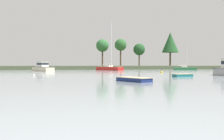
{
  "coord_description": "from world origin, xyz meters",
  "views": [
    {
      "loc": [
        -10.1,
        -9.59,
        1.52
      ],
      "look_at": [
        -2.78,
        30.28,
        0.63
      ],
      "focal_mm": 38.9,
      "sensor_mm": 36.0,
      "label": 1
    }
  ],
  "objects_px": {
    "dinghy_teal": "(183,76)",
    "mooring_buoy_yellow": "(162,72)",
    "sailboat_green": "(185,69)",
    "mooring_buoy_white": "(34,75)",
    "sailboat_red": "(109,69)",
    "dinghy_navy": "(134,80)",
    "cruiser_cream": "(42,69)"
  },
  "relations": [
    {
      "from": "dinghy_navy",
      "to": "cruiser_cream",
      "type": "bearing_deg",
      "value": 107.73
    },
    {
      "from": "dinghy_teal",
      "to": "sailboat_green",
      "type": "xyz_separation_m",
      "value": [
        19.29,
        36.92,
        0.07
      ]
    },
    {
      "from": "mooring_buoy_yellow",
      "to": "mooring_buoy_white",
      "type": "distance_m",
      "value": 23.48
    },
    {
      "from": "mooring_buoy_yellow",
      "to": "dinghy_teal",
      "type": "bearing_deg",
      "value": -102.2
    },
    {
      "from": "sailboat_red",
      "to": "mooring_buoy_white",
      "type": "bearing_deg",
      "value": -118.12
    },
    {
      "from": "mooring_buoy_white",
      "to": "sailboat_red",
      "type": "bearing_deg",
      "value": 61.88
    },
    {
      "from": "sailboat_green",
      "to": "mooring_buoy_yellow",
      "type": "height_order",
      "value": "sailboat_green"
    },
    {
      "from": "dinghy_teal",
      "to": "sailboat_red",
      "type": "bearing_deg",
      "value": 94.79
    },
    {
      "from": "dinghy_navy",
      "to": "sailboat_red",
      "type": "xyz_separation_m",
      "value": [
        5.3,
        43.63,
        0.13
      ]
    },
    {
      "from": "dinghy_navy",
      "to": "mooring_buoy_yellow",
      "type": "bearing_deg",
      "value": 62.3
    },
    {
      "from": "sailboat_red",
      "to": "mooring_buoy_white",
      "type": "relative_size",
      "value": 34.99
    },
    {
      "from": "dinghy_navy",
      "to": "dinghy_teal",
      "type": "xyz_separation_m",
      "value": [
        8.36,
        7.19,
        -0.01
      ]
    },
    {
      "from": "dinghy_navy",
      "to": "sailboat_green",
      "type": "distance_m",
      "value": 52.06
    },
    {
      "from": "sailboat_red",
      "to": "mooring_buoy_white",
      "type": "distance_m",
      "value": 33.57
    },
    {
      "from": "sailboat_green",
      "to": "sailboat_red",
      "type": "relative_size",
      "value": 0.62
    },
    {
      "from": "dinghy_navy",
      "to": "dinghy_teal",
      "type": "height_order",
      "value": "dinghy_navy"
    },
    {
      "from": "dinghy_teal",
      "to": "mooring_buoy_white",
      "type": "xyz_separation_m",
      "value": [
        -18.87,
        6.83,
        -0.07
      ]
    },
    {
      "from": "cruiser_cream",
      "to": "mooring_buoy_white",
      "type": "xyz_separation_m",
      "value": [
        1.28,
        -22.87,
        -0.44
      ]
    },
    {
      "from": "dinghy_navy",
      "to": "mooring_buoy_white",
      "type": "height_order",
      "value": "dinghy_navy"
    },
    {
      "from": "dinghy_teal",
      "to": "mooring_buoy_yellow",
      "type": "xyz_separation_m",
      "value": [
        3.2,
        14.82,
        -0.05
      ]
    },
    {
      "from": "sailboat_green",
      "to": "mooring_buoy_white",
      "type": "xyz_separation_m",
      "value": [
        -38.16,
        -30.09,
        -0.14
      ]
    },
    {
      "from": "cruiser_cream",
      "to": "dinghy_teal",
      "type": "bearing_deg",
      "value": -55.84
    },
    {
      "from": "dinghy_navy",
      "to": "sailboat_green",
      "type": "xyz_separation_m",
      "value": [
        27.65,
        44.11,
        0.07
      ]
    },
    {
      "from": "dinghy_navy",
      "to": "sailboat_red",
      "type": "relative_size",
      "value": 0.28
    },
    {
      "from": "cruiser_cream",
      "to": "dinghy_navy",
      "type": "distance_m",
      "value": 38.73
    },
    {
      "from": "cruiser_cream",
      "to": "mooring_buoy_yellow",
      "type": "distance_m",
      "value": 27.7
    },
    {
      "from": "sailboat_green",
      "to": "dinghy_teal",
      "type": "bearing_deg",
      "value": -117.59
    },
    {
      "from": "cruiser_cream",
      "to": "mooring_buoy_white",
      "type": "bearing_deg",
      "value": -86.8
    },
    {
      "from": "sailboat_green",
      "to": "mooring_buoy_white",
      "type": "height_order",
      "value": "sailboat_green"
    },
    {
      "from": "dinghy_teal",
      "to": "sailboat_green",
      "type": "height_order",
      "value": "sailboat_green"
    },
    {
      "from": "cruiser_cream",
      "to": "dinghy_teal",
      "type": "relative_size",
      "value": 2.71
    },
    {
      "from": "dinghy_navy",
      "to": "sailboat_green",
      "type": "height_order",
      "value": "sailboat_green"
    }
  ]
}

